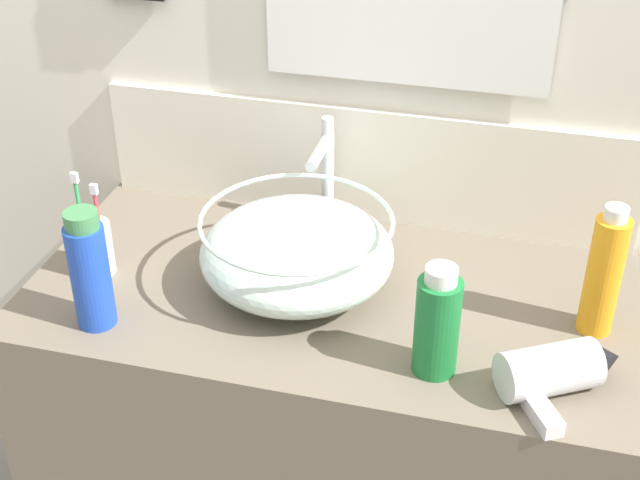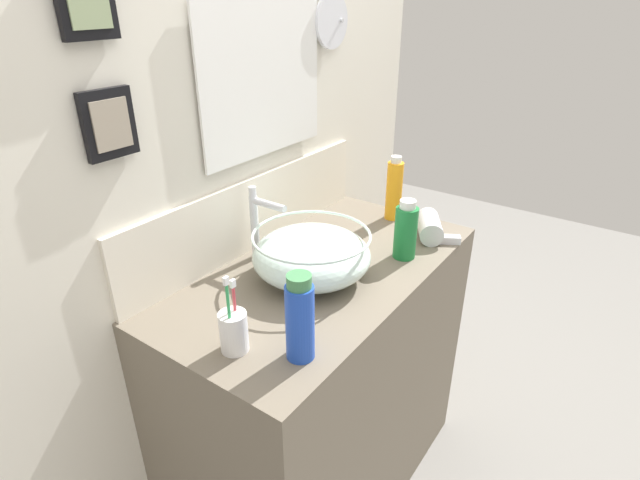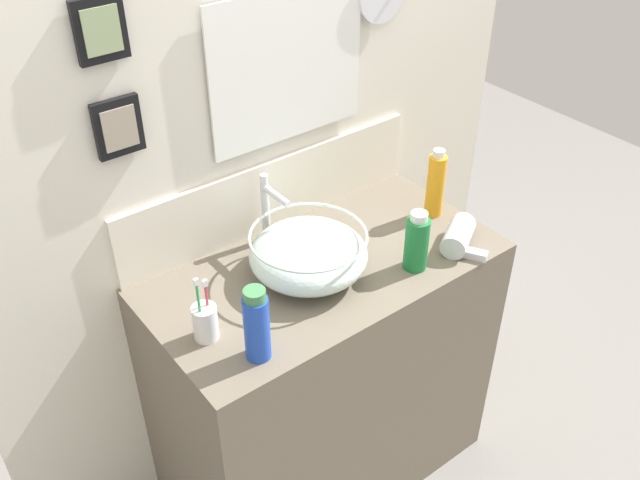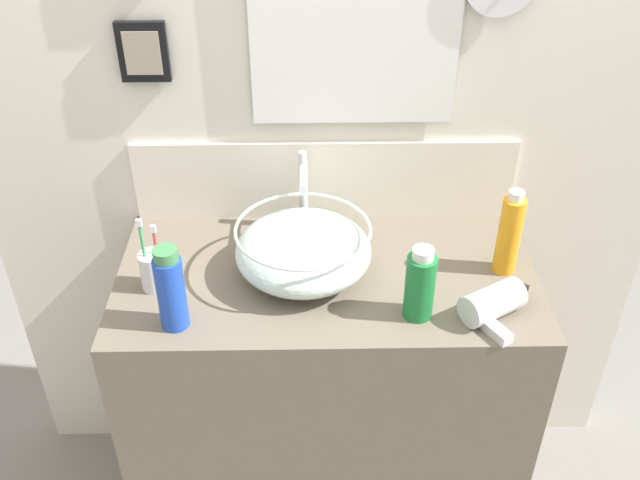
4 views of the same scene
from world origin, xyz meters
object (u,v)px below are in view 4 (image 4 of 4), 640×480
Objects in this scene: faucet at (303,188)px; soap_dispenser at (171,290)px; hair_drier at (498,302)px; spray_bottle at (420,285)px; lotion_bottle at (509,234)px; glass_bowl_sink at (303,249)px; toothbrush_cup at (153,270)px.

faucet reaches higher than soap_dispenser.
spray_bottle is at bearing 179.51° from hair_drier.
soap_dispenser is (-0.54, -0.02, 0.01)m from spray_bottle.
spray_bottle is at bearing 2.46° from soap_dispenser.
hair_drier is at bearing -0.49° from spray_bottle.
lotion_bottle is (0.05, 0.16, 0.07)m from hair_drier.
hair_drier is 0.19m from lotion_bottle.
soap_dispenser is 0.92× the size of lotion_bottle.
soap_dispenser is at bearing -147.44° from glass_bowl_sink.
faucet is 1.14× the size of hair_drier.
spray_bottle is (0.26, -0.16, 0.01)m from glass_bowl_sink.
faucet is at bearing 126.79° from spray_bottle.
glass_bowl_sink is 1.79× the size of spray_bottle.
hair_drier is 0.95× the size of soap_dispenser.
spray_bottle reaches higher than glass_bowl_sink.
faucet reaches higher than toothbrush_cup.
hair_drier is 0.87× the size of lotion_bottle.
faucet is 0.43m from toothbrush_cup.
lotion_bottle reaches higher than spray_bottle.
toothbrush_cup is at bearing 169.78° from spray_bottle.
hair_drier is 0.73m from soap_dispenser.
toothbrush_cup is 0.62m from spray_bottle.
glass_bowl_sink is 0.34m from soap_dispenser.
glass_bowl_sink is 0.20m from faucet.
toothbrush_cup is (-0.35, -0.23, -0.08)m from faucet.
lotion_bottle is (0.78, 0.19, 0.01)m from soap_dispenser.
glass_bowl_sink is at bearing 7.91° from toothbrush_cup.
soap_dispenser is 0.80m from lotion_bottle.
glass_bowl_sink reaches higher than hair_drier.
faucet is at bearing 159.59° from lotion_bottle.
lotion_bottle reaches higher than hair_drier.
soap_dispenser is at bearing -166.57° from lotion_bottle.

